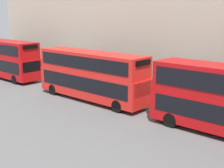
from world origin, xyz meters
The scene contains 3 objects.
bus_second_in_queue centered at (1.60, 18.38, 2.36)m, with size 2.59×11.18×4.28m.
bus_third_in_queue centered at (1.60, 33.16, 2.43)m, with size 2.59×11.47×4.40m.
pedestrian centered at (3.94, 10.28, 0.77)m, with size 0.36×0.36×1.67m.
Camera 1 is at (-16.97, -0.73, 7.59)m, focal length 50.00 mm.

